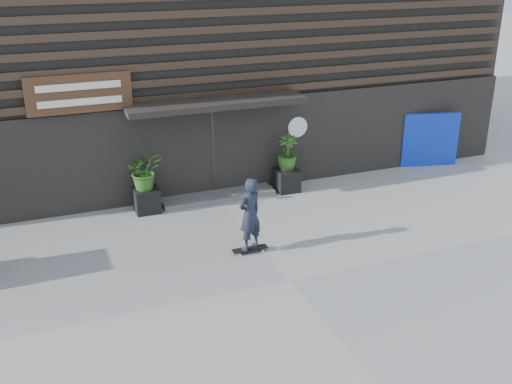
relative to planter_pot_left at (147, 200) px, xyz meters
name	(u,v)px	position (x,y,z in m)	size (l,w,h in m)	color
ground	(289,281)	(1.90, -4.40, -0.30)	(80.00, 80.00, 0.00)	gray
entrance_step	(217,195)	(1.90, 0.20, -0.24)	(3.00, 0.80, 0.12)	#52514F
planter_pot_left	(147,200)	(0.00, 0.00, 0.00)	(0.60, 0.60, 0.60)	black
bamboo_left	(145,171)	(0.00, 0.00, 0.78)	(0.86, 0.75, 0.96)	#2D591E
planter_pot_right	(287,180)	(3.80, 0.00, 0.00)	(0.60, 0.60, 0.60)	black
bamboo_right	(287,153)	(3.80, 0.00, 0.78)	(0.54, 0.54, 0.96)	#2D591E
blue_tarp	(430,140)	(8.58, 0.30, 0.51)	(1.72, 0.12, 1.61)	#0D28B3
building	(162,20)	(1.90, 5.56, 3.69)	(18.00, 11.00, 8.00)	black
skateboarder	(250,215)	(1.60, -2.98, 0.59)	(0.78, 0.59, 1.71)	black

